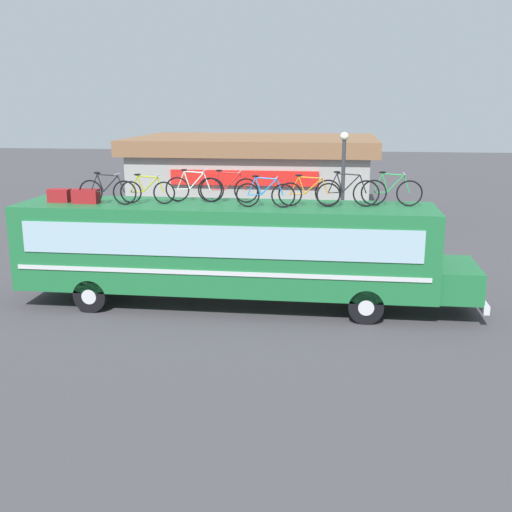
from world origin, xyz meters
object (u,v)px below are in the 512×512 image
rooftop_bicycle_5 (265,194)px  rooftop_bicycle_6 (309,193)px  bus (232,247)px  rooftop_bicycle_4 (229,189)px  rooftop_bicycle_7 (347,192)px  rooftop_bicycle_2 (147,191)px  rooftop_bicycle_3 (193,188)px  rooftop_bicycle_1 (107,191)px  rooftop_bicycle_8 (391,192)px  luggage_bag_1 (59,196)px  street_lamp (343,188)px  luggage_bag_2 (86,196)px

rooftop_bicycle_5 → rooftop_bicycle_6: rooftop_bicycle_6 is taller
bus → rooftop_bicycle_4: bearing=108.9°
rooftop_bicycle_7 → rooftop_bicycle_2: bearing=-177.5°
bus → rooftop_bicycle_3: size_ratio=7.83×
bus → rooftop_bicycle_5: (1.01, -0.34, 1.62)m
rooftop_bicycle_3 → rooftop_bicycle_4: 1.04m
rooftop_bicycle_1 → rooftop_bicycle_8: (7.97, 0.77, 0.02)m
rooftop_bicycle_8 → rooftop_bicycle_4: bearing=179.4°
luggage_bag_1 → rooftop_bicycle_4: rooftop_bicycle_4 is taller
luggage_bag_1 → rooftop_bicycle_7: size_ratio=0.35×
rooftop_bicycle_4 → rooftop_bicycle_7: bearing=-4.6°
rooftop_bicycle_2 → rooftop_bicycle_4: (2.28, 0.52, 0.03)m
rooftop_bicycle_1 → rooftop_bicycle_2: bearing=15.5°
luggage_bag_1 → rooftop_bicycle_6: 7.25m
rooftop_bicycle_6 → rooftop_bicycle_7: (1.04, 0.18, 0.03)m
rooftop_bicycle_4 → street_lamp: street_lamp is taller
rooftop_bicycle_2 → street_lamp: size_ratio=0.34×
rooftop_bicycle_1 → rooftop_bicycle_6: size_ratio=0.98×
rooftop_bicycle_7 → rooftop_bicycle_8: size_ratio=1.05×
rooftop_bicycle_2 → rooftop_bicycle_3: size_ratio=0.96×
rooftop_bicycle_4 → rooftop_bicycle_5: rooftop_bicycle_4 is taller
rooftop_bicycle_1 → rooftop_bicycle_6: bearing=3.6°
luggage_bag_2 → rooftop_bicycle_5: size_ratio=0.45×
rooftop_bicycle_2 → rooftop_bicycle_7: bearing=2.5°
rooftop_bicycle_2 → rooftop_bicycle_3: bearing=22.3°
rooftop_bicycle_8 → street_lamp: street_lamp is taller
luggage_bag_1 → bus: bearing=2.1°
rooftop_bicycle_1 → luggage_bag_2: bearing=168.6°
luggage_bag_2 → street_lamp: bearing=36.8°
rooftop_bicycle_3 → rooftop_bicycle_7: 4.43m
rooftop_bicycle_7 → street_lamp: (-0.07, 5.12, -0.56)m
bus → rooftop_bicycle_1: bearing=-173.1°
luggage_bag_1 → rooftop_bicycle_3: 3.91m
rooftop_bicycle_1 → rooftop_bicycle_8: 8.01m
rooftop_bicycle_3 → rooftop_bicycle_5: (2.19, -0.72, -0.02)m
rooftop_bicycle_8 → rooftop_bicycle_3: bearing=179.7°
bus → street_lamp: size_ratio=2.75×
luggage_bag_2 → rooftop_bicycle_3: bearing=12.4°
rooftop_bicycle_2 → rooftop_bicycle_7: (5.66, 0.25, 0.05)m
rooftop_bicycle_1 → rooftop_bicycle_2: (1.07, 0.30, -0.02)m
luggage_bag_1 → luggage_bag_2: 0.85m
luggage_bag_2 → rooftop_bicycle_6: size_ratio=0.43×
rooftop_bicycle_4 → rooftop_bicycle_5: (1.14, -0.74, -0.02)m
rooftop_bicycle_1 → rooftop_bicycle_4: size_ratio=0.98×
luggage_bag_1 → luggage_bag_2: luggage_bag_2 is taller
rooftop_bicycle_1 → rooftop_bicycle_3: 2.45m
luggage_bag_1 → rooftop_bicycle_5: rooftop_bicycle_5 is taller
rooftop_bicycle_2 → rooftop_bicycle_7: size_ratio=0.91×
rooftop_bicycle_2 → rooftop_bicycle_8: 6.92m
rooftop_bicycle_6 → luggage_bag_1: bearing=-179.0°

